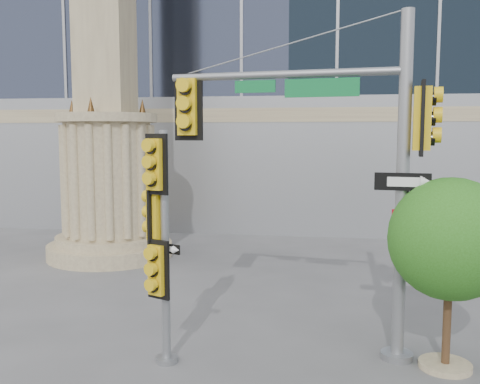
# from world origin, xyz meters

# --- Properties ---
(ground) EXTENTS (120.00, 120.00, 0.00)m
(ground) POSITION_xyz_m (0.00, 0.00, 0.00)
(ground) COLOR #545456
(ground) RESTS_ON ground
(monument) EXTENTS (4.40, 4.40, 16.60)m
(monument) POSITION_xyz_m (-6.00, 9.00, 5.52)
(monument) COLOR gray
(monument) RESTS_ON ground
(main_signal_pole) EXTENTS (5.14, 1.15, 6.67)m
(main_signal_pole) POSITION_xyz_m (1.82, 1.66, 4.13)
(main_signal_pole) COLOR slate
(main_signal_pole) RESTS_ON ground
(secondary_signal_pole) EXTENTS (0.76, 0.75, 4.46)m
(secondary_signal_pole) POSITION_xyz_m (-1.48, 0.58, 2.62)
(secondary_signal_pole) COLOR slate
(secondary_signal_pole) RESTS_ON ground
(street_tree) EXTENTS (2.32, 2.26, 3.61)m
(street_tree) POSITION_xyz_m (3.90, 1.22, 2.37)
(street_tree) COLOR gray
(street_tree) RESTS_ON ground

